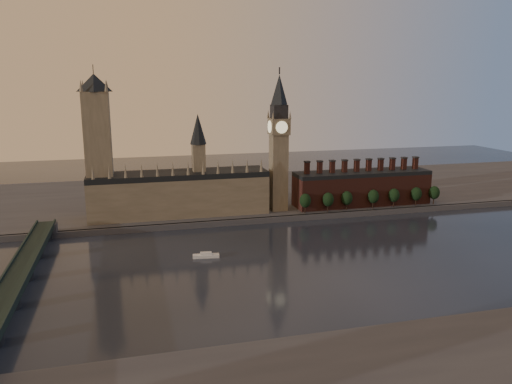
{
  "coord_description": "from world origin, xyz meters",
  "views": [
    {
      "loc": [
        -100.3,
        -247.45,
        99.94
      ],
      "look_at": [
        -21.93,
        55.0,
        31.33
      ],
      "focal_mm": 35.0,
      "sensor_mm": 36.0,
      "label": 1
    }
  ],
  "objects_px": {
    "westminster_bridge": "(17,281)",
    "big_ben": "(279,141)",
    "victoria_tower": "(98,143)",
    "river_boat": "(206,255)"
  },
  "relations": [
    {
      "from": "big_ben",
      "to": "westminster_bridge",
      "type": "bearing_deg",
      "value": -145.67
    },
    {
      "from": "victoria_tower",
      "to": "westminster_bridge",
      "type": "relative_size",
      "value": 0.54
    },
    {
      "from": "westminster_bridge",
      "to": "big_ben",
      "type": "bearing_deg",
      "value": 34.33
    },
    {
      "from": "big_ben",
      "to": "river_boat",
      "type": "relative_size",
      "value": 6.76
    },
    {
      "from": "big_ben",
      "to": "westminster_bridge",
      "type": "height_order",
      "value": "big_ben"
    },
    {
      "from": "westminster_bridge",
      "to": "river_boat",
      "type": "distance_m",
      "value": 100.63
    },
    {
      "from": "victoria_tower",
      "to": "big_ben",
      "type": "distance_m",
      "value": 130.12
    },
    {
      "from": "victoria_tower",
      "to": "river_boat",
      "type": "xyz_separation_m",
      "value": [
        60.74,
        -87.36,
        -57.91
      ]
    },
    {
      "from": "victoria_tower",
      "to": "river_boat",
      "type": "bearing_deg",
      "value": -55.19
    },
    {
      "from": "big_ben",
      "to": "westminster_bridge",
      "type": "relative_size",
      "value": 0.54
    }
  ]
}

